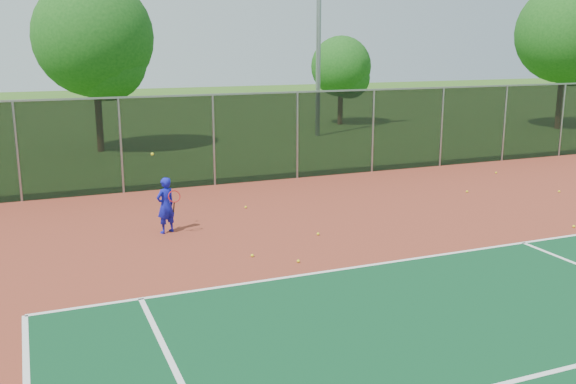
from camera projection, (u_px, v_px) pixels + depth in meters
The scene contains 15 objects.
ground at pixel (553, 303), 11.78m from camera, with size 120.00×120.00×0.00m, color #305B1A.
court_apron at pixel (482, 268), 13.58m from camera, with size 30.00×20.00×0.02m, color #923925.
fence_back at pixel (297, 134), 22.24m from camera, with size 30.00×0.06×3.03m.
tennis_player at pixel (166, 205), 15.92m from camera, with size 0.61×0.68×2.03m.
practice_ball_0 at pixel (574, 226), 16.49m from camera, with size 0.07×0.07×0.07m, color yellow.
practice_ball_1 at pixel (559, 191), 20.37m from camera, with size 0.07×0.07×0.07m, color yellow.
practice_ball_2 at pixel (496, 173), 23.32m from camera, with size 0.07×0.07×0.07m, color yellow.
practice_ball_3 at pixel (318, 234), 15.84m from camera, with size 0.07×0.07×0.07m, color yellow.
practice_ball_4 at pixel (246, 207), 18.42m from camera, with size 0.07×0.07×0.07m, color yellow.
practice_ball_5 at pixel (252, 255), 14.23m from camera, with size 0.07×0.07×0.07m, color yellow.
practice_ball_6 at pixel (298, 261), 13.87m from camera, with size 0.07×0.07×0.07m, color yellow.
practice_ball_7 at pixel (467, 191), 20.36m from camera, with size 0.07×0.07×0.07m, color yellow.
tree_back_left at pixel (97, 43), 27.13m from camera, with size 5.06×5.06×7.43m.
tree_back_mid at pixel (343, 69), 36.79m from camera, with size 3.46×3.46×5.08m.
tree_back_right at pixel (568, 38), 34.57m from camera, with size 5.34×5.34×7.85m.
Camera 1 is at (-8.70, -8.34, 4.66)m, focal length 40.00 mm.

